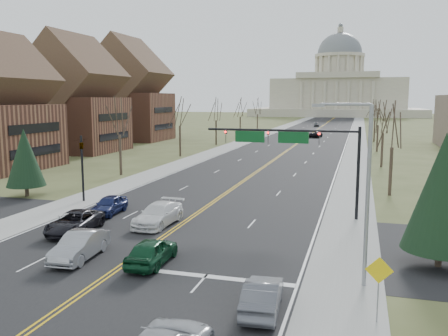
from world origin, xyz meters
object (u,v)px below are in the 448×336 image
Objects in this scene: warn_sign at (379,277)px; car_nb_outer_lead at (262,295)px; car_nb_inner_lead at (152,251)px; car_sb_inner_lead at (80,246)px; car_sb_inner_second at (158,214)px; car_far_sb at (317,124)px; signal_mast at (292,144)px; car_sb_outer_second at (109,205)px; signal_left at (82,161)px; car_far_nb at (316,134)px; street_light at (363,183)px; car_sb_outer_lead at (75,222)px.

car_nb_outer_lead is at bearing -177.44° from warn_sign.
car_sb_inner_lead is (-4.43, -0.29, 0.03)m from car_nb_inner_lead.
car_sb_inner_second is 130.00m from car_far_sb.
car_sb_outer_second is (-14.23, -3.71, -5.01)m from signal_mast.
car_far_nb is (13.77, 79.19, -2.96)m from signal_left.
car_far_sb is at bearing 95.94° from street_light.
car_sb_inner_second is at bearing -53.96° from car_nb_outer_lead.
car_far_sb is at bearing 96.08° from warn_sign.
car_sb_inner_lead is 93.24m from car_far_nb.
car_sb_inner_second is at bearing -29.97° from signal_left.
signal_mast is 2.79× the size of car_sb_outer_second.
signal_left reaches higher than car_sb_inner_lead.
signal_mast is 124.71m from car_far_sb.
car_sb_outer_second is at bearing 88.75° from car_sb_outer_lead.
car_sb_outer_second is at bearing 153.36° from street_light.
signal_mast reaches higher than car_sb_outer_second.
warn_sign is at bearing -16.95° from car_sb_inner_lead.
car_sb_inner_lead is (-10.35, -13.90, -4.96)m from signal_mast.
signal_left is 6.69m from car_sb_outer_second.
car_far_nb is at bearing 78.62° from car_sb_outer_lead.
street_light reaches higher than car_far_sb.
street_light is 7.38m from car_nb_outer_lead.
car_nb_inner_lead is (-11.21, -0.11, -4.45)m from street_light.
car_far_nb is at bearing 80.13° from car_sb_outer_second.
street_light is at bearing -90.94° from car_far_sb.
car_far_nb is at bearing 96.62° from warn_sign.
car_far_sb is (-10.29, 142.01, 0.01)m from car_nb_outer_lead.
street_light is (5.29, -13.50, -0.54)m from signal_mast.
car_nb_inner_lead reaches higher than car_far_sb.
signal_left is 27.78m from street_light.
car_sb_inner_lead is 0.87× the size of car_sb_inner_second.
car_sb_outer_second is (-19.52, 9.79, -4.47)m from street_light.
car_nb_inner_lead is at bearing -0.74° from car_sb_inner_lead.
car_sb_inner_second is at bearing -24.80° from car_sb_outer_second.
street_light reaches higher than car_sb_outer_second.
car_nb_outer_lead is (7.17, -4.12, -0.05)m from car_nb_inner_lead.
signal_mast is 19.06m from signal_left.
car_sb_inner_lead is at bearing -58.28° from signal_left.
warn_sign is at bearing -37.88° from car_sb_outer_second.
car_far_sb is (9.90, 124.28, -2.98)m from signal_left.
signal_left is 1.26× the size of car_sb_inner_lead.
signal_left is 124.71m from car_far_sb.
car_sb_outer_lead reaches higher than car_far_sb.
street_light is at bearing -18.50° from car_sb_outer_lead.
car_sb_inner_lead reaches higher than car_far_nb.
warn_sign is at bearing -79.25° from street_light.
signal_left reaches higher than car_sb_outer_lead.
car_sb_inner_lead is at bearing 2.39° from car_nb_inner_lead.
car_sb_inner_second reaches higher than car_nb_inner_lead.
signal_mast is at bearing -0.00° from signal_left.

